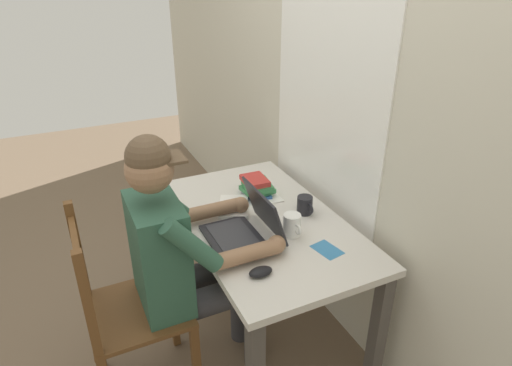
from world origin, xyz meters
name	(u,v)px	position (x,y,z in m)	size (l,w,h in m)	color
ground_plane	(262,327)	(0.00, 0.00, 0.00)	(8.00, 8.00, 0.00)	brown
back_wall	(346,91)	(0.00, 0.44, 1.30)	(6.00, 0.08, 2.60)	beige
desk	(262,236)	(0.00, 0.00, 0.61)	(1.23, 0.71, 0.71)	beige
seated_person	(184,254)	(0.10, -0.43, 0.70)	(0.50, 0.60, 1.26)	#2D5642
wooden_chair	(126,312)	(0.10, -0.71, 0.47)	(0.42, 0.42, 0.96)	brown
laptop	(246,227)	(0.12, -0.14, 0.76)	(0.33, 0.30, 0.23)	#232328
computer_mouse	(261,272)	(0.39, -0.20, 0.73)	(0.06, 0.10, 0.03)	black
coffee_mug_white	(292,225)	(0.19, 0.06, 0.76)	(0.12, 0.08, 0.10)	white
coffee_mug_dark	(305,205)	(0.04, 0.21, 0.76)	(0.12, 0.08, 0.09)	black
book_stack_main	(257,187)	(-0.23, 0.08, 0.76)	(0.18, 0.16, 0.11)	#2D5B9E
paper_pile_near_laptop	(264,196)	(-0.20, 0.11, 0.71)	(0.20, 0.14, 0.01)	white
paper_pile_back_corner	(234,207)	(-0.16, -0.09, 0.72)	(0.23, 0.14, 0.02)	white
landscape_photo_print	(327,250)	(0.36, 0.14, 0.71)	(0.13, 0.09, 0.00)	teal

